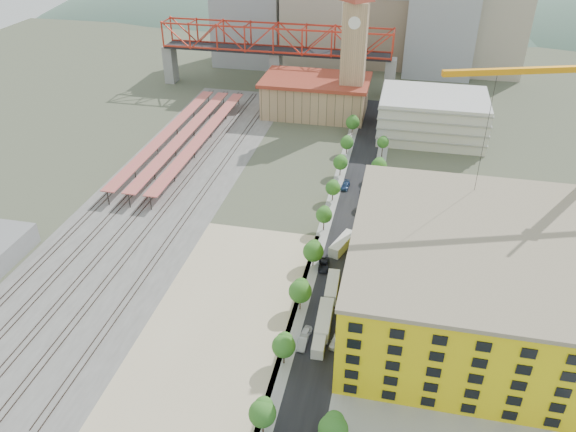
% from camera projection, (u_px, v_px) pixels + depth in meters
% --- Properties ---
extents(ground, '(400.00, 400.00, 0.00)m').
position_uv_depth(ground, '(278.00, 236.00, 136.14)').
color(ground, '#474C38').
rests_on(ground, ground).
extents(ballast_strip, '(36.00, 165.00, 0.06)m').
position_uv_depth(ballast_strip, '(167.00, 187.00, 157.19)').
color(ballast_strip, '#605E59').
rests_on(ballast_strip, ground).
extents(dirt_lot, '(28.00, 67.00, 0.06)m').
position_uv_depth(dirt_lot, '(222.00, 320.00, 110.63)').
color(dirt_lot, tan).
rests_on(dirt_lot, ground).
extents(street_asphalt, '(12.00, 170.00, 0.06)m').
position_uv_depth(street_asphalt, '(351.00, 212.00, 145.73)').
color(street_asphalt, black).
rests_on(street_asphalt, ground).
extents(sidewalk_west, '(3.00, 170.00, 0.04)m').
position_uv_depth(sidewalk_west, '(330.00, 210.00, 146.73)').
color(sidewalk_west, gray).
rests_on(sidewalk_west, ground).
extents(sidewalk_east, '(3.00, 170.00, 0.04)m').
position_uv_depth(sidewalk_east, '(372.00, 214.00, 144.74)').
color(sidewalk_east, gray).
rests_on(sidewalk_east, ground).
extents(construction_pad, '(50.00, 90.00, 0.06)m').
position_uv_depth(construction_pad, '(475.00, 317.00, 111.36)').
color(construction_pad, gray).
rests_on(construction_pad, ground).
extents(rail_tracks, '(26.56, 160.00, 0.18)m').
position_uv_depth(rail_tracks, '(161.00, 186.00, 157.45)').
color(rail_tracks, '#382B23').
rests_on(rail_tracks, ground).
extents(platform_canopies, '(16.00, 80.00, 4.12)m').
position_uv_depth(platform_canopies, '(184.00, 134.00, 178.90)').
color(platform_canopies, '#B66146').
rests_on(platform_canopies, ground).
extents(station_hall, '(38.00, 24.00, 13.10)m').
position_uv_depth(station_hall, '(316.00, 96.00, 201.80)').
color(station_hall, tan).
rests_on(station_hall, ground).
extents(clock_tower, '(12.00, 12.00, 52.00)m').
position_uv_depth(clock_tower, '(355.00, 37.00, 186.25)').
color(clock_tower, tan).
rests_on(clock_tower, ground).
extents(parking_garage, '(34.00, 26.00, 14.00)m').
position_uv_depth(parking_garage, '(432.00, 116.00, 184.25)').
color(parking_garage, silver).
rests_on(parking_garage, ground).
extents(truss_bridge, '(94.00, 9.60, 25.60)m').
position_uv_depth(truss_bridge, '(276.00, 42.00, 218.17)').
color(truss_bridge, gray).
rests_on(truss_bridge, ground).
extents(construction_building, '(44.60, 50.60, 18.80)m').
position_uv_depth(construction_building, '(467.00, 278.00, 106.99)').
color(construction_building, gold).
rests_on(construction_building, ground).
extents(street_trees, '(15.40, 124.40, 8.00)m').
position_uv_depth(street_trees, '(346.00, 233.00, 137.42)').
color(street_trees, '#22601C').
rests_on(street_trees, ground).
extents(skyline, '(133.00, 46.00, 60.00)m').
position_uv_depth(skyline, '(369.00, 15.00, 241.30)').
color(skyline, '#9EA0A3').
rests_on(skyline, ground).
extents(distant_hills, '(647.00, 264.00, 227.00)m').
position_uv_depth(distant_hills, '(428.00, 135.00, 386.07)').
color(distant_hills, '#4C6B59').
rests_on(distant_hills, ground).
extents(site_trailer_a, '(2.62, 8.83, 2.39)m').
position_uv_depth(site_trailer_a, '(320.00, 338.00, 104.62)').
color(site_trailer_a, silver).
rests_on(site_trailer_a, ground).
extents(site_trailer_b, '(3.08, 10.35, 2.81)m').
position_uv_depth(site_trailer_b, '(324.00, 320.00, 108.62)').
color(site_trailer_b, silver).
rests_on(site_trailer_b, ground).
extents(site_trailer_c, '(2.85, 9.41, 2.55)m').
position_uv_depth(site_trailer_c, '(332.00, 287.00, 117.43)').
color(site_trailer_c, silver).
rests_on(site_trailer_c, ground).
extents(site_trailer_d, '(5.39, 9.78, 2.59)m').
position_uv_depth(site_trailer_d, '(342.00, 244.00, 131.00)').
color(site_trailer_d, silver).
rests_on(site_trailer_d, ground).
extents(car_0, '(2.46, 4.61, 1.49)m').
position_uv_depth(car_0, '(305.00, 334.00, 106.20)').
color(car_0, silver).
rests_on(car_0, ground).
extents(car_1, '(1.71, 4.61, 1.51)m').
position_uv_depth(car_1, '(303.00, 342.00, 104.41)').
color(car_1, '#A5A6AB').
rests_on(car_1, ground).
extents(car_2, '(3.02, 5.52, 1.47)m').
position_uv_depth(car_2, '(324.00, 265.00, 124.85)').
color(car_2, black).
rests_on(car_2, ground).
extents(car_3, '(2.34, 5.10, 1.45)m').
position_uv_depth(car_3, '(345.00, 186.00, 156.44)').
color(car_3, navy).
rests_on(car_3, ground).
extents(car_4, '(2.53, 4.86, 1.58)m').
position_uv_depth(car_4, '(336.00, 341.00, 104.61)').
color(car_4, silver).
rests_on(car_4, ground).
extents(car_5, '(1.70, 4.24, 1.37)m').
position_uv_depth(car_5, '(340.00, 323.00, 108.85)').
color(car_5, gray).
rests_on(car_5, ground).
extents(car_6, '(2.85, 5.59, 1.51)m').
position_uv_depth(car_6, '(366.00, 192.00, 153.38)').
color(car_6, black).
rests_on(car_6, ground).
extents(car_7, '(2.73, 5.38, 1.49)m').
position_uv_depth(car_7, '(369.00, 176.00, 161.25)').
color(car_7, navy).
rests_on(car_7, ground).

